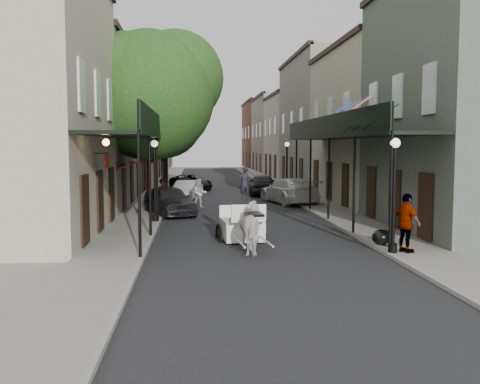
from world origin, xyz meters
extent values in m
plane|color=gray|center=(0.00, 0.00, 0.00)|extent=(140.00, 140.00, 0.00)
cube|color=black|center=(0.00, 20.00, 0.01)|extent=(8.00, 90.00, 0.01)
cube|color=gray|center=(-5.00, 20.00, 0.06)|extent=(2.20, 90.00, 0.12)
cube|color=gray|center=(5.00, 20.00, 0.06)|extent=(2.20, 90.00, 0.12)
cube|color=#B6AD91|center=(-8.60, 30.00, 5.25)|extent=(5.00, 80.00, 10.50)
cube|color=slate|center=(8.60, 30.00, 5.25)|extent=(5.00, 80.00, 10.50)
cube|color=black|center=(-5.00, 7.00, 4.00)|extent=(2.20, 18.00, 0.12)
cube|color=black|center=(-3.95, 7.00, 4.50)|extent=(0.06, 18.00, 1.00)
cylinder|color=black|center=(-4.00, -2.00, 2.12)|extent=(0.10, 0.10, 4.00)
cylinder|color=black|center=(-4.00, 6.00, 2.12)|extent=(0.10, 0.10, 4.00)
cylinder|color=black|center=(-4.00, 14.00, 2.12)|extent=(0.10, 0.10, 4.00)
cube|color=black|center=(5.00, 7.00, 4.00)|extent=(2.20, 18.00, 0.12)
cube|color=black|center=(3.95, 7.00, 4.50)|extent=(0.06, 18.00, 1.00)
cylinder|color=black|center=(4.00, -2.00, 2.12)|extent=(0.10, 0.10, 4.00)
cylinder|color=black|center=(4.00, 6.00, 2.12)|extent=(0.10, 0.10, 4.00)
cylinder|color=black|center=(4.00, 14.00, 2.12)|extent=(0.10, 0.10, 4.00)
cylinder|color=#382619|center=(-4.60, 10.00, 2.92)|extent=(0.44, 0.44, 5.60)
sphere|color=#194014|center=(-4.60, 10.00, 6.20)|extent=(6.80, 6.80, 6.80)
sphere|color=#194014|center=(-3.24, 10.60, 7.20)|extent=(5.10, 5.10, 5.10)
cylinder|color=#382619|center=(-4.60, 24.00, 2.64)|extent=(0.44, 0.44, 5.04)
sphere|color=#194014|center=(-4.60, 24.00, 5.58)|extent=(6.00, 6.00, 6.00)
sphere|color=#194014|center=(-3.40, 24.60, 6.48)|extent=(4.50, 4.50, 4.50)
cylinder|color=black|center=(4.10, -2.00, 0.27)|extent=(0.28, 0.28, 0.30)
cylinder|color=black|center=(4.10, -2.00, 1.82)|extent=(0.12, 0.12, 3.40)
sphere|color=white|center=(4.10, -2.00, 3.67)|extent=(0.32, 0.32, 0.32)
cylinder|color=black|center=(-4.10, 6.00, 0.27)|extent=(0.28, 0.28, 0.30)
cylinder|color=black|center=(-4.10, 6.00, 1.82)|extent=(0.12, 0.12, 3.40)
sphere|color=white|center=(-4.10, 6.00, 3.67)|extent=(0.32, 0.32, 0.32)
cylinder|color=black|center=(4.10, 18.00, 0.27)|extent=(0.28, 0.28, 0.30)
cylinder|color=black|center=(4.10, 18.00, 1.82)|extent=(0.12, 0.12, 3.40)
sphere|color=white|center=(4.10, 18.00, 3.67)|extent=(0.32, 0.32, 0.32)
imported|color=silver|center=(-0.32, -1.00, 0.85)|extent=(1.11, 2.09, 1.70)
torus|color=black|center=(-1.45, 1.89, 0.64)|extent=(0.22, 1.33, 1.33)
torus|color=black|center=(0.24, 2.06, 0.64)|extent=(0.22, 1.33, 1.33)
torus|color=black|center=(-1.10, 0.48, 0.33)|extent=(0.14, 0.69, 0.69)
torus|color=black|center=(0.17, 0.60, 0.33)|extent=(0.14, 0.69, 0.69)
cube|color=white|center=(-0.59, 1.77, 1.08)|extent=(1.61, 1.98, 0.72)
cube|color=white|center=(-0.48, 0.69, 1.60)|extent=(1.29, 0.68, 0.12)
cube|color=white|center=(-0.46, 0.44, 1.91)|extent=(1.24, 0.22, 0.52)
imported|color=black|center=(-0.48, 0.69, 2.24)|extent=(0.45, 0.32, 1.16)
imported|color=beige|center=(-2.00, 12.15, 0.84)|extent=(0.90, 0.75, 1.67)
imported|color=gray|center=(-4.20, 13.86, 0.86)|extent=(0.97, 0.56, 1.49)
imported|color=gray|center=(4.54, -2.00, 1.08)|extent=(0.89, 1.22, 1.93)
imported|color=black|center=(-3.60, 9.00, 0.77)|extent=(3.28, 4.86, 1.54)
imported|color=#A1A1A6|center=(-2.83, 16.55, 0.64)|extent=(2.28, 4.10, 1.28)
imported|color=black|center=(-2.60, 24.26, 0.64)|extent=(3.89, 5.10, 1.29)
imported|color=white|center=(3.56, 14.00, 0.79)|extent=(3.40, 5.80, 1.58)
imported|color=black|center=(2.60, 19.62, 0.78)|extent=(2.22, 4.73, 1.57)
ellipsoid|color=black|center=(4.20, -0.66, 0.39)|extent=(0.65, 0.65, 0.55)
ellipsoid|color=black|center=(4.50, -0.21, 0.35)|extent=(0.57, 0.57, 0.45)
camera|label=1|loc=(-2.30, -18.62, 3.60)|focal=40.00mm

